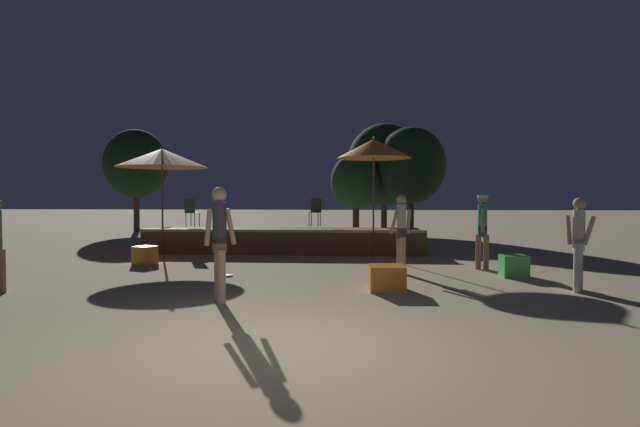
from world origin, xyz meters
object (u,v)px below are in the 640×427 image
Objects in this scene: person_3 at (579,241)px; background_tree_1 at (356,181)px; person_0 at (482,227)px; background_tree_0 at (136,164)px; background_tree_3 at (411,165)px; background_tree_2 at (384,165)px; patio_umbrella_0 at (374,149)px; patio_umbrella_1 at (162,158)px; bistro_chair_0 at (191,210)px; bistro_chair_1 at (315,209)px; cube_seat_0 at (387,278)px; person_1 at (401,230)px; frisbee_disc at (227,275)px; cube_seat_1 at (145,255)px; cube_seat_2 at (514,266)px; person_4 at (220,239)px.

person_3 is 12.99m from background_tree_1.
background_tree_0 reaches higher than person_0.
background_tree_3 is (-0.64, 9.63, 2.05)m from person_0.
patio_umbrella_0 is at bearing -94.90° from background_tree_2.
background_tree_2 is (0.79, 9.23, 0.13)m from patio_umbrella_0.
patio_umbrella_1 is 11.00m from person_3.
person_3 is 0.33× the size of background_tree_2.
background_tree_0 is at bearing 179.32° from background_tree_2.
bistro_chair_0 and bistro_chair_1 have the same top height.
cube_seat_0 is 0.73× the size of bistro_chair_0.
person_1 is (0.43, 2.04, 0.73)m from cube_seat_0.
person_0 is 5.97m from frisbee_disc.
cube_seat_1 is 9.73m from person_3.
background_tree_2 is at bearing 59.86° from cube_seat_1.
background_tree_0 is 11.99m from background_tree_2.
background_tree_2 is (11.99, -0.14, -0.11)m from background_tree_0.
person_3 is 1.87× the size of bistro_chair_0.
bistro_chair_0 is at bearing 64.47° from patio_umbrella_1.
patio_umbrella_1 is 8.44m from cube_seat_0.
bistro_chair_0 reaches higher than frisbee_disc.
person_0 is 1.95× the size of bistro_chair_1.
bistro_chair_0 reaches higher than cube_seat_1.
cube_seat_2 reaches higher than frisbee_disc.
person_4 reaches higher than cube_seat_2.
patio_umbrella_1 is 7.54m from person_1.
patio_umbrella_0 is at bearing 130.72° from cube_seat_2.
background_tree_1 is 2.43m from background_tree_3.
person_1 is 5.61m from bistro_chair_1.
bistro_chair_1 is at bearing -124.44° from background_tree_3.
background_tree_1 is at bearing -129.57° from person_3.
background_tree_3 is (-1.05, 10.67, 2.81)m from cube_seat_2.
person_0 reaches higher than bistro_chair_1.
person_0 is 6.57m from person_4.
background_tree_2 is (6.43, 8.21, 1.89)m from bistro_chair_0.
cube_seat_1 reaches higher than frisbee_disc.
cube_seat_2 is at bearing 86.95° from person_4.
background_tree_2 is 1.09× the size of background_tree_3.
cube_seat_2 is at bearing -42.08° from background_tree_0.
patio_umbrella_1 is 5.42× the size of cube_seat_1.
person_3 is 14.67m from background_tree_2.
bistro_chair_0 is at bearing 87.37° from cube_seat_1.
person_3 reaches higher than cube_seat_2.
cube_seat_0 is 7.45m from bistro_chair_1.
patio_umbrella_0 is at bearing -112.81° from person_3.
cube_seat_0 is 0.73× the size of bistro_chair_1.
background_tree_3 is (7.46, 6.32, 1.74)m from bistro_chair_0.
person_0 is 0.37× the size of background_tree_3.
person_0 reaches higher than cube_seat_0.
background_tree_0 is (-9.38, 7.35, 2.01)m from bistro_chair_1.
cube_seat_1 is (0.36, -2.06, -2.60)m from patio_umbrella_1.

